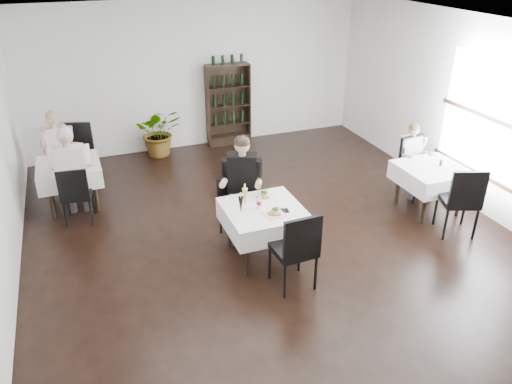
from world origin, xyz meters
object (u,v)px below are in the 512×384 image
diner_main (242,180)px  wine_shelf (228,106)px  potted_tree (159,132)px  main_table (263,218)px

diner_main → wine_shelf: bearing=75.1°
wine_shelf → potted_tree: 1.56m
wine_shelf → diner_main: (-0.97, -3.64, 0.05)m
main_table → diner_main: 0.73m
diner_main → potted_tree: bearing=98.9°
potted_tree → diner_main: bearing=-81.1°
main_table → wine_shelf: bearing=78.2°
main_table → diner_main: size_ratio=0.66×
wine_shelf → diner_main: wine_shelf is taller
wine_shelf → diner_main: size_ratio=1.13×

